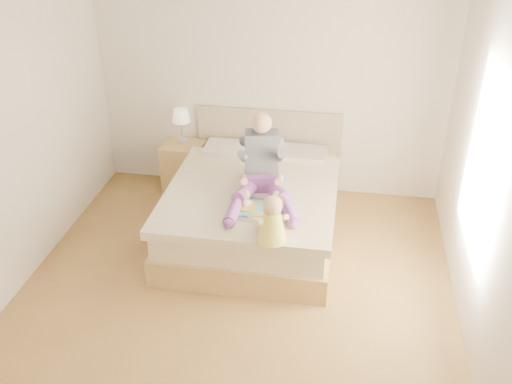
% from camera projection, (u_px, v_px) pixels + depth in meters
% --- Properties ---
extents(room, '(4.02, 4.22, 2.71)m').
position_uv_depth(room, '(242.00, 146.00, 4.52)').
color(room, brown).
rests_on(room, ground).
extents(bed, '(1.70, 2.18, 1.00)m').
position_uv_depth(bed, '(255.00, 205.00, 6.05)').
color(bed, '#A5834D').
rests_on(bed, ground).
extents(nightstand, '(0.50, 0.45, 0.58)m').
position_uv_depth(nightstand, '(185.00, 166.00, 6.89)').
color(nightstand, '#A5834D').
rests_on(nightstand, ground).
extents(lamp, '(0.20, 0.20, 0.42)m').
position_uv_depth(lamp, '(181.00, 117.00, 6.62)').
color(lamp, silver).
rests_on(lamp, nightstand).
extents(adult, '(0.68, 1.02, 0.81)m').
position_uv_depth(adult, '(261.00, 171.00, 5.56)').
color(adult, '#763990').
rests_on(adult, bed).
extents(tray, '(0.54, 0.43, 0.15)m').
position_uv_depth(tray, '(257.00, 208.00, 5.36)').
color(tray, silver).
rests_on(tray, bed).
extents(baby, '(0.34, 0.39, 0.44)m').
position_uv_depth(baby, '(272.00, 222.00, 4.89)').
color(baby, '#EBEA4A').
rests_on(baby, bed).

